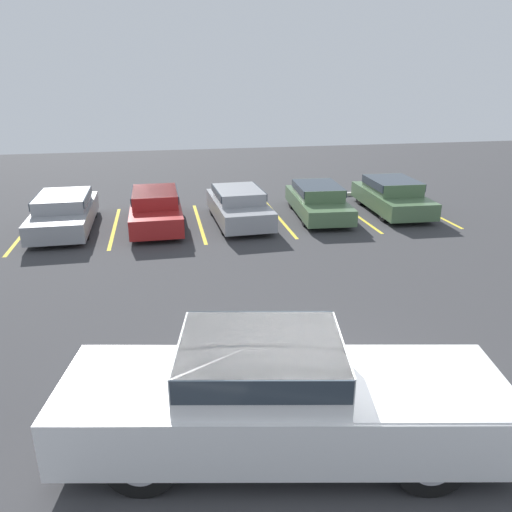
# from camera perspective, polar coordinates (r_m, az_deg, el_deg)

# --- Properties ---
(ground_plane) EXTENTS (60.00, 60.00, 0.00)m
(ground_plane) POSITION_cam_1_polar(r_m,az_deg,el_deg) (8.02, 6.32, -19.71)
(ground_plane) COLOR #38383A
(stall_stripe_a) EXTENTS (0.12, 5.03, 0.01)m
(stall_stripe_a) POSITION_cam_1_polar(r_m,az_deg,el_deg) (18.81, -24.94, 2.50)
(stall_stripe_a) COLOR yellow
(stall_stripe_a) RESTS_ON ground_plane
(stall_stripe_b) EXTENTS (0.12, 5.03, 0.01)m
(stall_stripe_b) POSITION_cam_1_polar(r_m,az_deg,el_deg) (18.29, -15.86, 3.19)
(stall_stripe_b) COLOR yellow
(stall_stripe_b) RESTS_ON ground_plane
(stall_stripe_c) EXTENTS (0.12, 5.03, 0.01)m
(stall_stripe_c) POSITION_cam_1_polar(r_m,az_deg,el_deg) (18.26, -6.49, 3.81)
(stall_stripe_c) COLOR yellow
(stall_stripe_c) RESTS_ON ground_plane
(stall_stripe_d) EXTENTS (0.12, 5.03, 0.01)m
(stall_stripe_d) POSITION_cam_1_polar(r_m,az_deg,el_deg) (18.70, 2.68, 4.32)
(stall_stripe_d) COLOR yellow
(stall_stripe_d) RESTS_ON ground_plane
(stall_stripe_e) EXTENTS (0.12, 5.03, 0.01)m
(stall_stripe_e) POSITION_cam_1_polar(r_m,az_deg,el_deg) (19.60, 11.23, 4.70)
(stall_stripe_e) COLOR yellow
(stall_stripe_e) RESTS_ON ground_plane
(stall_stripe_f) EXTENTS (0.12, 5.03, 0.01)m
(stall_stripe_f) POSITION_cam_1_polar(r_m,az_deg,el_deg) (20.89, 18.89, 4.95)
(stall_stripe_f) COLOR yellow
(stall_stripe_f) RESTS_ON ground_plane
(pickup_truck) EXTENTS (6.43, 3.05, 1.76)m
(pickup_truck) POSITION_cam_1_polar(r_m,az_deg,el_deg) (7.25, 3.19, -15.71)
(pickup_truck) COLOR white
(pickup_truck) RESTS_ON ground_plane
(parked_sedan_a) EXTENTS (1.88, 4.66, 1.21)m
(parked_sedan_a) POSITION_cam_1_polar(r_m,az_deg,el_deg) (18.47, -21.10, 4.83)
(parked_sedan_a) COLOR gray
(parked_sedan_a) RESTS_ON ground_plane
(parked_sedan_b) EXTENTS (1.75, 4.39, 1.27)m
(parked_sedan_b) POSITION_cam_1_polar(r_m,az_deg,el_deg) (17.95, -11.40, 5.46)
(parked_sedan_b) COLOR maroon
(parked_sedan_b) RESTS_ON ground_plane
(parked_sedan_c) EXTENTS (1.92, 4.32, 1.23)m
(parked_sedan_c) POSITION_cam_1_polar(r_m,az_deg,el_deg) (18.05, -2.00, 5.89)
(parked_sedan_c) COLOR gray
(parked_sedan_c) RESTS_ON ground_plane
(parked_sedan_d) EXTENTS (2.01, 4.52, 1.18)m
(parked_sedan_d) POSITION_cam_1_polar(r_m,az_deg,el_deg) (19.06, 7.08, 6.47)
(parked_sedan_d) COLOR #4C6B47
(parked_sedan_d) RESTS_ON ground_plane
(parked_sedan_e) EXTENTS (2.00, 4.38, 1.27)m
(parked_sedan_e) POSITION_cam_1_polar(r_m,az_deg,el_deg) (20.17, 15.28, 6.79)
(parked_sedan_e) COLOR #4C6B47
(parked_sedan_e) RESTS_ON ground_plane
(wheel_stop_curb) EXTENTS (1.96, 0.20, 0.14)m
(wheel_stop_curb) POSITION_cam_1_polar(r_m,az_deg,el_deg) (22.60, 10.66, 6.98)
(wheel_stop_curb) COLOR #B7B2A8
(wheel_stop_curb) RESTS_ON ground_plane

